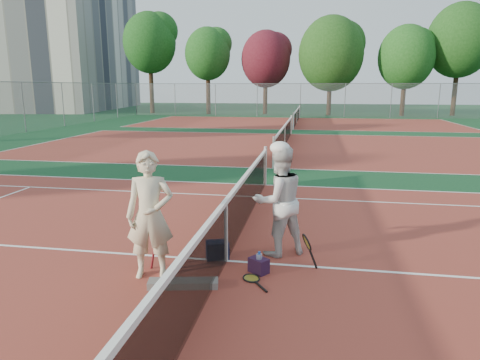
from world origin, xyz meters
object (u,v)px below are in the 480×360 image
(net_main, at_px, (226,231))
(player_a, at_px, (150,215))
(racket_red, at_px, (156,249))
(racket_spare, at_px, (251,278))
(racket_black_held, at_px, (307,252))
(player_b, at_px, (279,201))
(sports_bag_purple, at_px, (259,265))
(sports_bag_navy, at_px, (217,250))
(apartment_block, at_px, (74,47))
(water_bottle, at_px, (259,264))

(net_main, xyz_separation_m, player_a, (-0.96, -0.72, 0.42))
(racket_red, relative_size, racket_spare, 0.99)
(net_main, distance_m, racket_black_held, 1.29)
(player_b, height_order, racket_red, player_b)
(sports_bag_purple, bearing_deg, sports_bag_navy, 149.48)
(apartment_block, bearing_deg, sports_bag_purple, -57.21)
(racket_black_held, bearing_deg, player_b, -72.67)
(player_a, relative_size, racket_spare, 3.10)
(sports_bag_purple, bearing_deg, apartment_block, 122.79)
(sports_bag_purple, xyz_separation_m, water_bottle, (0.01, -0.02, 0.04))
(water_bottle, bearing_deg, racket_spare, -110.41)
(player_a, relative_size, sports_bag_purple, 6.64)
(apartment_block, bearing_deg, water_bottle, -57.21)
(net_main, relative_size, racket_spare, 18.30)
(net_main, distance_m, sports_bag_navy, 0.41)
(net_main, bearing_deg, racket_black_held, -5.13)
(net_main, height_order, sports_bag_navy, net_main)
(apartment_block, xyz_separation_m, sports_bag_navy, (27.84, -43.91, -7.36))
(racket_red, xyz_separation_m, water_bottle, (1.59, 0.05, -0.15))
(apartment_block, xyz_separation_m, racket_spare, (28.49, -44.59, -7.49))
(racket_spare, height_order, water_bottle, water_bottle)
(racket_black_held, bearing_deg, sports_bag_navy, -30.40)
(sports_bag_navy, bearing_deg, sports_bag_purple, -30.52)
(apartment_block, bearing_deg, racket_spare, -57.42)
(apartment_block, bearing_deg, player_a, -58.84)
(apartment_block, xyz_separation_m, sports_bag_purple, (28.57, -44.34, -7.39))
(apartment_block, height_order, sports_bag_purple, apartment_block)
(player_b, height_order, sports_bag_purple, player_b)
(net_main, distance_m, racket_spare, 0.91)
(player_a, bearing_deg, sports_bag_navy, 33.76)
(player_a, distance_m, sports_bag_purple, 1.77)
(apartment_block, distance_m, sports_bag_navy, 52.51)
(net_main, height_order, apartment_block, apartment_block)
(player_b, bearing_deg, racket_black_held, 98.78)
(racket_spare, relative_size, water_bottle, 2.00)
(apartment_block, relative_size, sports_bag_navy, 61.07)
(water_bottle, bearing_deg, racket_black_held, 19.51)
(apartment_block, relative_size, racket_spare, 36.67)
(water_bottle, bearing_deg, player_a, -166.90)
(player_b, distance_m, water_bottle, 1.14)
(sports_bag_purple, bearing_deg, player_b, 74.68)
(net_main, relative_size, sports_bag_navy, 30.48)
(racket_black_held, xyz_separation_m, sports_bag_purple, (-0.70, -0.23, -0.17))
(player_a, relative_size, racket_red, 3.13)
(racket_spare, bearing_deg, net_main, 4.83)
(player_a, distance_m, sports_bag_navy, 1.38)
(net_main, xyz_separation_m, apartment_block, (-28.00, 44.00, 6.99))
(apartment_block, xyz_separation_m, water_bottle, (28.58, -44.36, -7.35))
(sports_bag_navy, relative_size, sports_bag_purple, 1.29)
(apartment_block, bearing_deg, player_b, -56.53)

